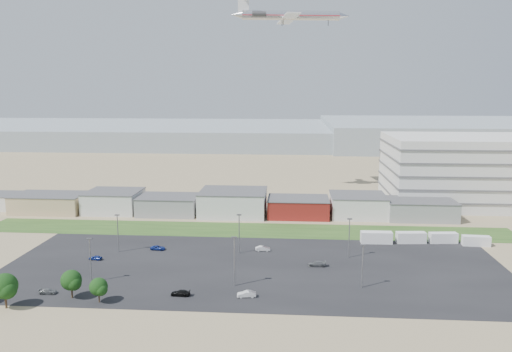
# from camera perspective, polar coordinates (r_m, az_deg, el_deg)

# --- Properties ---
(ground) EXTENTS (700.00, 700.00, 0.00)m
(ground) POSITION_cam_1_polar(r_m,az_deg,el_deg) (103.23, -4.01, -14.13)
(ground) COLOR #95825E
(ground) RESTS_ON ground
(parking_lot) EXTENTS (120.00, 50.00, 0.01)m
(parking_lot) POSITION_cam_1_polar(r_m,az_deg,el_deg) (121.14, -0.26, -10.40)
(parking_lot) COLOR black
(parking_lot) RESTS_ON ground
(grass_strip) EXTENTS (160.00, 16.00, 0.02)m
(grass_strip) POSITION_cam_1_polar(r_m,az_deg,el_deg) (151.87, -1.20, -6.18)
(grass_strip) COLOR #29481B
(grass_strip) RESTS_ON ground
(hills_backdrop) EXTENTS (700.00, 200.00, 9.00)m
(hills_backdrop) POSITION_cam_1_polar(r_m,az_deg,el_deg) (410.86, 7.87, 4.52)
(hills_backdrop) COLOR gray
(hills_backdrop) RESTS_ON ground
(building_row) EXTENTS (170.00, 20.00, 8.00)m
(building_row) POSITION_cam_1_polar(r_m,az_deg,el_deg) (171.44, -6.28, -3.00)
(building_row) COLOR silver
(building_row) RESTS_ON ground
(parking_garage) EXTENTS (80.00, 40.00, 25.00)m
(parking_garage) POSITION_cam_1_polar(r_m,az_deg,el_deg) (205.23, 25.94, 0.60)
(parking_garage) COLOR silver
(parking_garage) RESTS_ON ground
(box_trailer_a) EXTENTS (8.56, 2.75, 3.20)m
(box_trailer_a) POSITION_cam_1_polar(r_m,az_deg,el_deg) (142.82, 13.59, -6.84)
(box_trailer_a) COLOR silver
(box_trailer_a) RESTS_ON ground
(box_trailer_b) EXTENTS (8.25, 3.20, 3.02)m
(box_trailer_b) POSITION_cam_1_polar(r_m,az_deg,el_deg) (145.59, 17.29, -6.73)
(box_trailer_b) COLOR silver
(box_trailer_b) RESTS_ON ground
(box_trailer_c) EXTENTS (7.78, 3.09, 2.85)m
(box_trailer_c) POSITION_cam_1_polar(r_m,az_deg,el_deg) (148.57, 20.61, -6.62)
(box_trailer_c) COLOR silver
(box_trailer_c) RESTS_ON ground
(box_trailer_d) EXTENTS (7.36, 2.68, 2.71)m
(box_trailer_d) POSITION_cam_1_polar(r_m,az_deg,el_deg) (149.23, 23.85, -6.79)
(box_trailer_d) COLOR silver
(box_trailer_d) RESTS_ON ground
(tree_mid) EXTENTS (5.30, 5.30, 7.95)m
(tree_mid) POSITION_cam_1_polar(r_m,az_deg,el_deg) (109.99, -26.78, -11.43)
(tree_mid) COLOR black
(tree_mid) RESTS_ON ground
(tree_right) EXTENTS (4.47, 4.47, 6.70)m
(tree_right) POSITION_cam_1_polar(r_m,az_deg,el_deg) (109.96, -20.35, -11.32)
(tree_right) COLOR black
(tree_right) RESTS_ON ground
(tree_near) EXTENTS (3.85, 3.85, 5.78)m
(tree_near) POSITION_cam_1_polar(r_m,az_deg,el_deg) (106.29, -17.55, -12.17)
(tree_near) COLOR black
(tree_near) RESTS_ON ground
(lightpole_front_l) EXTENTS (1.18, 0.49, 9.99)m
(lightpole_front_l) POSITION_cam_1_polar(r_m,az_deg,el_deg) (116.62, -18.38, -9.13)
(lightpole_front_l) COLOR slate
(lightpole_front_l) RESTS_ON ground
(lightpole_front_m) EXTENTS (1.29, 0.54, 10.97)m
(lightpole_front_m) POSITION_cam_1_polar(r_m,az_deg,el_deg) (108.78, -2.48, -9.73)
(lightpole_front_m) COLOR slate
(lightpole_front_m) RESTS_ON ground
(lightpole_front_r) EXTENTS (1.12, 0.47, 9.53)m
(lightpole_front_r) POSITION_cam_1_polar(r_m,az_deg,el_deg) (110.32, 12.06, -10.06)
(lightpole_front_r) COLOR slate
(lightpole_front_r) RESTS_ON ground
(lightpole_back_l) EXTENTS (1.18, 0.49, 10.03)m
(lightpole_back_l) POSITION_cam_1_polar(r_m,az_deg,el_deg) (135.45, -15.50, -6.33)
(lightpole_back_l) COLOR slate
(lightpole_back_l) RESTS_ON ground
(lightpole_back_m) EXTENTS (1.22, 0.51, 10.35)m
(lightpole_back_m) POSITION_cam_1_polar(r_m,az_deg,el_deg) (129.65, -1.94, -6.62)
(lightpole_back_m) COLOR slate
(lightpole_back_m) RESTS_ON ground
(lightpole_back_r) EXTENTS (1.20, 0.50, 10.18)m
(lightpole_back_r) POSITION_cam_1_polar(r_m,az_deg,el_deg) (128.41, 10.60, -6.99)
(lightpole_back_r) COLOR slate
(lightpole_back_r) RESTS_ON ground
(airliner) EXTENTS (49.78, 37.45, 13.53)m
(airliner) POSITION_cam_1_polar(r_m,az_deg,el_deg) (201.03, 4.01, 17.85)
(airliner) COLOR silver
(parked_car_3) EXTENTS (4.15, 1.92, 1.18)m
(parked_car_3) POSITION_cam_1_polar(r_m,az_deg,el_deg) (106.62, -8.63, -13.08)
(parked_car_3) COLOR black
(parked_car_3) RESTS_ON ground
(parked_car_5) EXTENTS (3.43, 1.72, 1.12)m
(parked_car_5) POSITION_cam_1_polar(r_m,az_deg,el_deg) (132.22, -17.88, -8.87)
(parked_car_5) COLOR navy
(parked_car_5) RESTS_ON ground
(parked_car_9) EXTENTS (4.08, 2.17, 1.09)m
(parked_car_9) POSITION_cam_1_polar(r_m,az_deg,el_deg) (136.00, -11.15, -8.06)
(parked_car_9) COLOR navy
(parked_car_9) RESTS_ON ground
(parked_car_10) EXTENTS (3.77, 1.64, 1.08)m
(parked_car_10) POSITION_cam_1_polar(r_m,az_deg,el_deg) (114.86, -22.68, -12.06)
(parked_car_10) COLOR #595B5E
(parked_car_10) RESTS_ON ground
(parked_car_11) EXTENTS (4.01, 1.74, 1.28)m
(parked_car_11) POSITION_cam_1_polar(r_m,az_deg,el_deg) (132.68, 0.78, -8.28)
(parked_car_11) COLOR silver
(parked_car_11) RESTS_ON ground
(parked_car_12) EXTENTS (4.47, 1.90, 1.28)m
(parked_car_12) POSITION_cam_1_polar(r_m,az_deg,el_deg) (122.59, 6.98, -9.90)
(parked_car_12) COLOR #595B5E
(parked_car_12) RESTS_ON ground
(parked_car_13) EXTENTS (4.02, 1.79, 1.28)m
(parked_car_13) POSITION_cam_1_polar(r_m,az_deg,el_deg) (104.85, -1.10, -13.33)
(parked_car_13) COLOR silver
(parked_car_13) RESTS_ON ground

